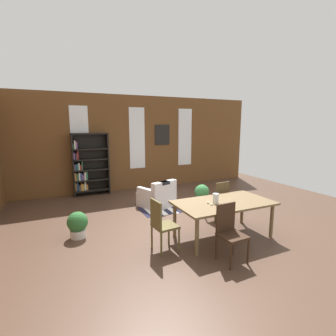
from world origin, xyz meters
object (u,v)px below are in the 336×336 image
(dining_chair_head_left, at_px, (162,223))
(dining_chair_near_left, at_px, (230,231))
(bookshelf_tall, at_px, (88,166))
(dining_chair_far_right, at_px, (219,200))
(dining_table, at_px, (223,205))
(armchair_white, at_px, (157,196))
(potted_plant_corner, at_px, (202,194))
(vase_on_table, at_px, (216,198))
(potted_plant_by_shelf, at_px, (78,224))

(dining_chair_head_left, bearing_deg, dining_chair_near_left, -39.76)
(dining_chair_near_left, distance_m, dining_chair_head_left, 1.17)
(dining_chair_near_left, xyz_separation_m, bookshelf_tall, (-1.58, 5.08, 0.43))
(dining_chair_far_right, distance_m, bookshelf_tall, 4.36)
(dining_table, height_order, armchair_white, armchair_white)
(dining_chair_far_right, relative_size, potted_plant_corner, 1.63)
(dining_chair_near_left, relative_size, potted_plant_corner, 1.63)
(dining_chair_near_left, bearing_deg, dining_chair_far_right, 59.90)
(dining_table, bearing_deg, potted_plant_corner, 69.37)
(vase_on_table, xyz_separation_m, armchair_white, (-0.27, 2.34, -0.55))
(dining_chair_head_left, xyz_separation_m, potted_plant_corner, (2.07, 1.95, -0.19))
(vase_on_table, height_order, bookshelf_tall, bookshelf_tall)
(dining_table, distance_m, vase_on_table, 0.25)
(dining_table, relative_size, dining_chair_near_left, 2.03)
(potted_plant_by_shelf, bearing_deg, dining_chair_far_right, -8.01)
(dining_chair_near_left, height_order, dining_chair_far_right, same)
(dining_chair_head_left, bearing_deg, potted_plant_by_shelf, 137.64)
(vase_on_table, xyz_separation_m, dining_chair_far_right, (0.63, 0.76, -0.32))
(armchair_white, bearing_deg, dining_chair_near_left, -89.55)
(dining_chair_far_right, bearing_deg, potted_plant_by_shelf, 171.99)
(dining_table, relative_size, bookshelf_tall, 0.97)
(dining_chair_far_right, xyz_separation_m, dining_chair_head_left, (-1.78, -0.76, 0.00))
(dining_chair_head_left, distance_m, potted_plant_by_shelf, 1.79)
(armchair_white, xyz_separation_m, potted_plant_corner, (1.19, -0.39, 0.04))
(dining_table, bearing_deg, dining_chair_near_left, -120.01)
(dining_chair_head_left, height_order, potted_plant_corner, dining_chair_head_left)
(vase_on_table, distance_m, armchair_white, 2.42)
(dining_chair_far_right, height_order, bookshelf_tall, bookshelf_tall)
(potted_plant_by_shelf, relative_size, potted_plant_corner, 0.91)
(dining_chair_near_left, bearing_deg, vase_on_table, 72.00)
(dining_chair_near_left, relative_size, bookshelf_tall, 0.48)
(dining_chair_far_right, bearing_deg, vase_on_table, -129.85)
(vase_on_table, bearing_deg, potted_plant_corner, 64.61)
(dining_chair_head_left, bearing_deg, potted_plant_corner, 43.35)
(dining_chair_near_left, bearing_deg, bookshelf_tall, 107.31)
(dining_chair_far_right, height_order, armchair_white, dining_chair_far_right)
(bookshelf_tall, xyz_separation_m, potted_plant_by_shelf, (-0.63, -3.14, -0.67))
(vase_on_table, distance_m, dining_chair_near_left, 0.85)
(dining_chair_far_right, distance_m, dining_chair_head_left, 1.93)
(dining_chair_head_left, bearing_deg, dining_chair_far_right, 23.25)
(dining_chair_far_right, xyz_separation_m, armchair_white, (-0.90, 1.58, -0.23))
(dining_table, xyz_separation_m, potted_plant_by_shelf, (-2.65, 1.19, -0.38))
(dining_chair_near_left, distance_m, dining_chair_far_right, 1.75)
(dining_table, bearing_deg, dining_chair_far_right, 59.80)
(dining_chair_near_left, bearing_deg, dining_chair_head_left, 140.24)
(dining_chair_head_left, relative_size, potted_plant_corner, 1.63)
(dining_table, xyz_separation_m, bookshelf_tall, (-2.02, 4.33, 0.28))
(dining_table, relative_size, vase_on_table, 10.20)
(dining_chair_near_left, relative_size, dining_chair_head_left, 1.00)
(dining_chair_far_right, bearing_deg, dining_table, -120.20)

